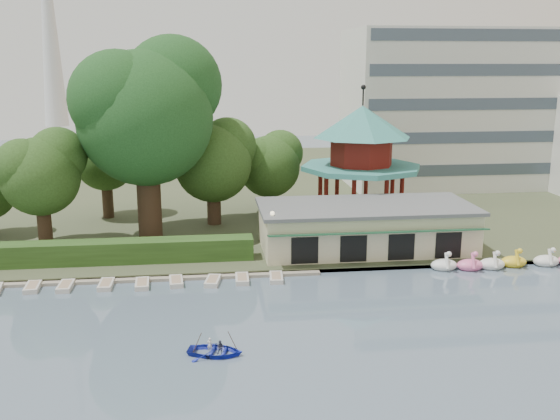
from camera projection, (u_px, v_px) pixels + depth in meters
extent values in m
plane|color=slate|center=(283.00, 383.00, 32.54)|extent=(220.00, 220.00, 0.00)
cube|color=#424930|center=(235.00, 187.00, 82.71)|extent=(220.00, 70.00, 0.40)
cube|color=gray|center=(256.00, 272.00, 49.21)|extent=(220.00, 0.60, 0.30)
cube|color=gray|center=(100.00, 279.00, 47.73)|extent=(34.00, 1.60, 0.24)
cube|color=beige|center=(365.00, 228.00, 54.43)|extent=(18.00, 8.00, 3.60)
cube|color=#595B5E|center=(366.00, 206.00, 53.98)|extent=(18.60, 8.60, 0.30)
cube|color=#194C2D|center=(379.00, 232.00, 50.10)|extent=(18.00, 1.59, 0.45)
cylinder|color=beige|center=(360.00, 214.00, 64.60)|extent=(10.40, 10.40, 1.20)
cylinder|color=teal|center=(361.00, 168.00, 63.47)|extent=(12.40, 12.40, 0.50)
cylinder|color=maroon|center=(361.00, 151.00, 63.09)|extent=(6.40, 6.40, 2.80)
cone|color=teal|center=(362.00, 122.00, 62.39)|extent=(10.00, 10.00, 3.20)
cylinder|color=black|center=(363.00, 96.00, 61.81)|extent=(0.16, 0.16, 1.80)
cube|color=silver|center=(462.00, 108.00, 81.89)|extent=(30.00, 14.00, 20.00)
cone|color=silver|center=(48.00, 5.00, 155.89)|extent=(6.00, 6.00, 60.00)
cube|color=#2C4C1B|center=(67.00, 253.00, 50.29)|extent=(30.00, 2.00, 1.80)
cylinder|color=black|center=(272.00, 238.00, 50.50)|extent=(0.12, 0.12, 4.00)
sphere|color=beige|center=(272.00, 213.00, 50.02)|extent=(0.36, 0.36, 0.36)
cylinder|color=#3A281C|center=(149.00, 190.00, 57.41)|extent=(2.19, 2.19, 8.89)
sphere|color=#1D481C|center=(145.00, 118.00, 55.88)|extent=(12.19, 12.19, 12.19)
sphere|color=#1D481C|center=(172.00, 85.00, 57.27)|extent=(9.14, 9.14, 9.14)
sphere|color=#1D481C|center=(118.00, 99.00, 54.04)|extent=(8.53, 8.53, 8.53)
cylinder|color=#3A281C|center=(44.00, 218.00, 54.88)|extent=(1.23, 1.23, 5.05)
sphere|color=#2C4C1B|center=(40.00, 177.00, 54.01)|extent=(6.84, 6.84, 6.84)
sphere|color=#2C4C1B|center=(58.00, 156.00, 54.78)|extent=(5.13, 5.13, 5.13)
sphere|color=#2C4C1B|center=(23.00, 167.00, 52.98)|extent=(4.79, 4.79, 4.79)
sphere|color=#2C4C1B|center=(0.00, 177.00, 58.28)|extent=(4.12, 4.12, 4.12)
cylinder|color=#3A281C|center=(214.00, 200.00, 62.42)|extent=(1.38, 1.38, 4.95)
sphere|color=#2C4C1B|center=(213.00, 164.00, 61.57)|extent=(7.66, 7.66, 7.66)
sphere|color=#2C4C1B|center=(228.00, 146.00, 62.49)|extent=(5.74, 5.74, 5.74)
sphere|color=#2C4C1B|center=(199.00, 155.00, 60.45)|extent=(5.36, 5.36, 5.36)
cylinder|color=#3A281C|center=(269.00, 194.00, 67.08)|extent=(1.19, 1.19, 4.09)
sphere|color=#2C4C1B|center=(269.00, 166.00, 66.38)|extent=(6.59, 6.59, 6.59)
sphere|color=#2C4C1B|center=(280.00, 153.00, 67.18)|extent=(4.94, 4.94, 4.94)
sphere|color=#2C4C1B|center=(259.00, 160.00, 65.42)|extent=(4.61, 4.61, 4.61)
cylinder|color=#3A281C|center=(107.00, 195.00, 65.02)|extent=(1.13, 1.13, 4.89)
sphere|color=#2C4C1B|center=(105.00, 160.00, 64.18)|extent=(6.26, 6.26, 6.26)
sphere|color=#2C4C1B|center=(118.00, 144.00, 64.87)|extent=(4.69, 4.69, 4.69)
sphere|color=#2C4C1B|center=(93.00, 152.00, 63.22)|extent=(4.38, 4.38, 4.38)
ellipsoid|color=white|center=(444.00, 265.00, 50.33)|extent=(2.16, 1.44, 0.99)
cylinder|color=white|center=(447.00, 261.00, 49.67)|extent=(0.26, 0.79, 1.29)
sphere|color=white|center=(449.00, 254.00, 49.23)|extent=(0.44, 0.44, 0.44)
ellipsoid|color=pink|center=(470.00, 265.00, 50.33)|extent=(2.16, 1.44, 0.99)
cylinder|color=pink|center=(473.00, 261.00, 49.68)|extent=(0.26, 0.79, 1.29)
sphere|color=pink|center=(475.00, 254.00, 49.23)|extent=(0.44, 0.44, 0.44)
ellipsoid|color=white|center=(492.00, 264.00, 50.56)|extent=(2.16, 1.44, 0.99)
cylinder|color=white|center=(495.00, 260.00, 49.90)|extent=(0.26, 0.79, 1.29)
sphere|color=white|center=(498.00, 253.00, 49.46)|extent=(0.44, 0.44, 0.44)
ellipsoid|color=yellow|center=(513.00, 262.00, 51.14)|extent=(2.16, 1.44, 0.99)
cylinder|color=yellow|center=(517.00, 258.00, 50.48)|extent=(0.26, 0.79, 1.29)
sphere|color=yellow|center=(520.00, 251.00, 50.04)|extent=(0.44, 0.44, 0.44)
ellipsoid|color=silver|center=(546.00, 261.00, 51.36)|extent=(2.16, 1.44, 0.99)
cylinder|color=silver|center=(550.00, 257.00, 50.70)|extent=(0.26, 0.79, 1.29)
sphere|color=silver|center=(553.00, 250.00, 50.26)|extent=(0.44, 0.44, 0.44)
cube|color=beige|center=(33.00, 287.00, 45.95)|extent=(1.15, 2.36, 0.36)
cube|color=beige|center=(66.00, 286.00, 46.11)|extent=(1.00, 2.30, 0.36)
cube|color=beige|center=(106.00, 284.00, 46.46)|extent=(1.02, 2.31, 0.36)
cube|color=beige|center=(142.00, 284.00, 46.58)|extent=(1.14, 2.36, 0.36)
cube|color=beige|center=(176.00, 281.00, 47.11)|extent=(1.17, 2.37, 0.36)
cube|color=beige|center=(213.00, 281.00, 47.21)|extent=(1.38, 2.44, 0.36)
cube|color=beige|center=(242.00, 279.00, 47.66)|extent=(1.06, 2.33, 0.36)
cube|color=beige|center=(276.00, 278.00, 47.94)|extent=(1.18, 2.37, 0.36)
imported|color=#1B29AF|center=(215.00, 347.00, 35.62)|extent=(5.11, 4.18, 0.92)
imported|color=silver|center=(210.00, 345.00, 35.76)|extent=(0.36, 0.28, 0.88)
imported|color=#333449|center=(220.00, 348.00, 35.45)|extent=(0.48, 0.41, 0.85)
cylinder|color=#3A281C|center=(194.00, 350.00, 35.51)|extent=(0.94, 0.29, 2.01)
cylinder|color=#3A281C|center=(236.00, 348.00, 35.78)|extent=(0.94, 0.29, 2.01)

